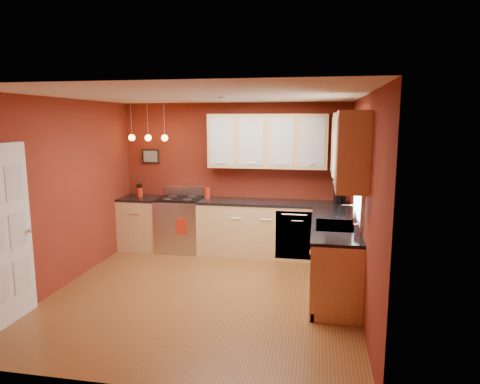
% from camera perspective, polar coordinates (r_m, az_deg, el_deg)
% --- Properties ---
extents(floor, '(4.20, 4.20, 0.00)m').
position_cam_1_polar(floor, '(5.93, -4.74, -13.27)').
color(floor, brown).
rests_on(floor, ground).
extents(ceiling, '(4.00, 4.20, 0.02)m').
position_cam_1_polar(ceiling, '(5.48, -5.12, 12.68)').
color(ceiling, white).
rests_on(ceiling, wall_back).
extents(wall_back, '(4.00, 0.02, 2.60)m').
position_cam_1_polar(wall_back, '(7.58, -0.75, 1.98)').
color(wall_back, maroon).
rests_on(wall_back, floor).
extents(wall_front, '(4.00, 0.02, 2.60)m').
position_cam_1_polar(wall_front, '(3.63, -13.73, -6.66)').
color(wall_front, maroon).
rests_on(wall_front, floor).
extents(wall_left, '(0.02, 4.20, 2.60)m').
position_cam_1_polar(wall_left, '(6.38, -22.53, -0.18)').
color(wall_left, maroon).
rests_on(wall_left, floor).
extents(wall_right, '(0.02, 4.20, 2.60)m').
position_cam_1_polar(wall_right, '(5.39, 16.04, -1.48)').
color(wall_right, maroon).
rests_on(wall_right, floor).
extents(base_cabinets_back_left, '(0.70, 0.60, 0.90)m').
position_cam_1_polar(base_cabinets_back_left, '(7.94, -12.96, -4.16)').
color(base_cabinets_back_left, '#E9B37D').
rests_on(base_cabinets_back_left, floor).
extents(base_cabinets_back_right, '(2.54, 0.60, 0.90)m').
position_cam_1_polar(base_cabinets_back_right, '(7.35, 4.43, -5.06)').
color(base_cabinets_back_right, '#E9B37D').
rests_on(base_cabinets_back_right, floor).
extents(base_cabinets_right, '(0.60, 2.10, 0.90)m').
position_cam_1_polar(base_cabinets_right, '(6.02, 12.38, -8.56)').
color(base_cabinets_right, '#E9B37D').
rests_on(base_cabinets_right, floor).
extents(counter_back_left, '(0.70, 0.62, 0.04)m').
position_cam_1_polar(counter_back_left, '(7.84, -13.09, -0.83)').
color(counter_back_left, black).
rests_on(counter_back_left, base_cabinets_back_left).
extents(counter_back_right, '(2.54, 0.62, 0.04)m').
position_cam_1_polar(counter_back_right, '(7.24, 4.48, -1.45)').
color(counter_back_right, black).
rests_on(counter_back_right, base_cabinets_back_right).
extents(counter_right, '(0.62, 2.10, 0.04)m').
position_cam_1_polar(counter_right, '(5.89, 12.55, -4.20)').
color(counter_right, black).
rests_on(counter_right, base_cabinets_right).
extents(gas_range, '(0.76, 0.64, 1.11)m').
position_cam_1_polar(gas_range, '(7.68, -7.94, -4.24)').
color(gas_range, silver).
rests_on(gas_range, floor).
extents(dishwasher_front, '(0.60, 0.02, 0.80)m').
position_cam_1_polar(dishwasher_front, '(7.04, 7.19, -5.75)').
color(dishwasher_front, silver).
rests_on(dishwasher_front, base_cabinets_back_right).
extents(sink, '(0.50, 0.70, 0.33)m').
position_cam_1_polar(sink, '(5.75, 12.62, -4.60)').
color(sink, gray).
rests_on(sink, counter_right).
extents(window, '(0.06, 1.02, 1.22)m').
position_cam_1_polar(window, '(5.63, 15.68, 2.99)').
color(window, white).
rests_on(window, wall_right).
extents(door_left_wall, '(0.12, 0.82, 2.05)m').
position_cam_1_polar(door_left_wall, '(5.47, -28.87, -5.10)').
color(door_left_wall, white).
rests_on(door_left_wall, floor).
extents(upper_cabinets_back, '(2.00, 0.35, 0.90)m').
position_cam_1_polar(upper_cabinets_back, '(7.26, 3.66, 6.78)').
color(upper_cabinets_back, '#E9B37D').
rests_on(upper_cabinets_back, wall_back).
extents(upper_cabinets_right, '(0.35, 1.95, 0.90)m').
position_cam_1_polar(upper_cabinets_right, '(5.62, 14.25, 5.72)').
color(upper_cabinets_right, '#E9B37D').
rests_on(upper_cabinets_right, wall_right).
extents(wall_picture, '(0.32, 0.03, 0.26)m').
position_cam_1_polar(wall_picture, '(7.97, -11.82, 4.67)').
color(wall_picture, black).
rests_on(wall_picture, wall_back).
extents(pendant_lights, '(0.71, 0.11, 0.66)m').
position_cam_1_polar(pendant_lights, '(7.60, -12.15, 7.15)').
color(pendant_lights, gray).
rests_on(pendant_lights, ceiling).
extents(red_canister, '(0.12, 0.12, 0.18)m').
position_cam_1_polar(red_canister, '(7.54, -4.38, -0.15)').
color(red_canister, '#AD2612').
rests_on(red_canister, counter_back_right).
extents(red_vase, '(0.10, 0.10, 0.17)m').
position_cam_1_polar(red_vase, '(7.86, -13.24, -0.05)').
color(red_vase, '#AD2612').
rests_on(red_vase, counter_back_left).
extents(flowers, '(0.12, 0.12, 0.20)m').
position_cam_1_polar(flowers, '(7.84, -13.28, 1.11)').
color(flowers, '#AD2612').
rests_on(flowers, red_vase).
extents(coffee_maker, '(0.20, 0.19, 0.23)m').
position_cam_1_polar(coffee_maker, '(7.21, 13.15, -0.69)').
color(coffee_maker, black).
rests_on(coffee_maker, counter_back_right).
extents(soap_pump, '(0.09, 0.09, 0.17)m').
position_cam_1_polar(soap_pump, '(5.38, 15.41, -4.44)').
color(soap_pump, white).
rests_on(soap_pump, counter_right).
extents(dish_towel, '(0.20, 0.01, 0.27)m').
position_cam_1_polar(dish_towel, '(7.33, -7.83, -4.59)').
color(dish_towel, '#AD2612').
rests_on(dish_towel, gas_range).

